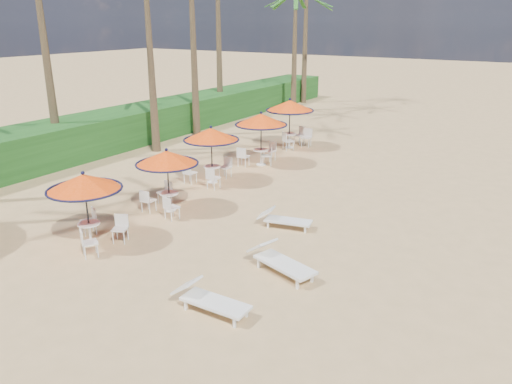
% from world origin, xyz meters
% --- Properties ---
extents(ground, '(160.00, 160.00, 0.00)m').
position_xyz_m(ground, '(0.00, 0.00, 0.00)').
color(ground, tan).
rests_on(ground, ground).
extents(scrub_hedge, '(3.00, 40.00, 1.80)m').
position_xyz_m(scrub_hedge, '(-13.50, 11.00, 0.90)').
color(scrub_hedge, '#194716').
rests_on(scrub_hedge, ground).
extents(station_0, '(2.20, 2.20, 2.29)m').
position_xyz_m(station_0, '(-4.70, 0.05, 1.68)').
color(station_0, black).
rests_on(station_0, ground).
extents(station_1, '(2.19, 2.19, 2.28)m').
position_xyz_m(station_1, '(-4.60, 3.37, 1.67)').
color(station_1, black).
rests_on(station_1, ground).
extents(station_2, '(2.29, 2.29, 2.39)m').
position_xyz_m(station_2, '(-5.25, 6.79, 1.75)').
color(station_2, black).
rests_on(station_2, ground).
extents(station_3, '(2.40, 2.40, 2.50)m').
position_xyz_m(station_3, '(-4.95, 10.16, 1.83)').
color(station_3, black).
rests_on(station_3, ground).
extents(station_4, '(2.51, 2.54, 2.62)m').
position_xyz_m(station_4, '(-5.35, 13.79, 1.91)').
color(station_4, black).
rests_on(station_4, ground).
extents(lounger_near, '(1.95, 0.64, 0.70)m').
position_xyz_m(lounger_near, '(0.54, -1.01, 0.33)').
color(lounger_near, white).
rests_on(lounger_near, ground).
extents(lounger_mid, '(2.22, 1.26, 0.76)m').
position_xyz_m(lounger_mid, '(0.97, 1.52, 0.35)').
color(lounger_mid, white).
rests_on(lounger_mid, ground).
extents(lounger_far, '(1.84, 0.94, 0.63)m').
position_xyz_m(lounger_far, '(-0.43, 4.23, 0.30)').
color(lounger_far, white).
rests_on(lounger_far, ground).
extents(palm_6, '(5.00, 5.00, 8.25)m').
position_xyz_m(palm_6, '(-10.63, 23.89, 7.50)').
color(palm_6, brown).
rests_on(palm_6, ground).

